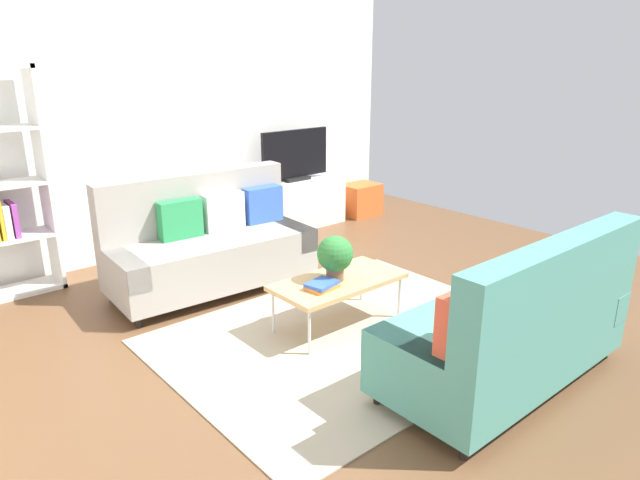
{
  "coord_description": "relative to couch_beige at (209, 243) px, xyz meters",
  "views": [
    {
      "loc": [
        -2.85,
        -3.22,
        2.17
      ],
      "look_at": [
        0.17,
        0.32,
        0.65
      ],
      "focal_mm": 31.93,
      "sensor_mm": 36.0,
      "label": 1
    }
  ],
  "objects": [
    {
      "name": "bottle_0",
      "position": [
        1.46,
        1.02,
        0.29
      ],
      "size": [
        0.05,
        0.05,
        0.21
      ],
      "primitive_type": "cylinder",
      "color": "orange",
      "rests_on": "tv_console"
    },
    {
      "name": "table_book_1",
      "position": [
        0.15,
        -1.48,
        0.01
      ],
      "size": [
        0.27,
        0.23,
        0.03
      ],
      "primitive_type": "cube",
      "rotation": [
        0.0,
        0.0,
        0.21
      ],
      "color": "#3359B2",
      "rests_on": "table_book_0"
    },
    {
      "name": "tv",
      "position": [
        1.87,
        1.04,
        0.5
      ],
      "size": [
        1.0,
        0.2,
        0.64
      ],
      "color": "black",
      "rests_on": "tv_console"
    },
    {
      "name": "bottle_1",
      "position": [
        1.57,
        1.02,
        0.27
      ],
      "size": [
        0.06,
        0.06,
        0.16
      ],
      "primitive_type": "cylinder",
      "color": "#3359B2",
      "rests_on": "tv_console"
    },
    {
      "name": "area_rug",
      "position": [
        0.33,
        -1.62,
        -0.45
      ],
      "size": [
        2.9,
        2.2,
        0.01
      ],
      "primitive_type": "cube",
      "color": "tan",
      "rests_on": "ground_plane"
    },
    {
      "name": "table_book_0",
      "position": [
        0.15,
        -1.48,
        -0.02
      ],
      "size": [
        0.26,
        0.2,
        0.03
      ],
      "primitive_type": "cube",
      "rotation": [
        0.0,
        0.0,
        0.1
      ],
      "color": "orange",
      "rests_on": "coffee_table"
    },
    {
      "name": "coffee_table",
      "position": [
        0.38,
        -1.42,
        -0.06
      ],
      "size": [
        1.1,
        0.56,
        0.42
      ],
      "color": "tan",
      "rests_on": "ground_plane"
    },
    {
      "name": "storage_trunk",
      "position": [
        2.97,
        0.96,
        -0.23
      ],
      "size": [
        0.52,
        0.4,
        0.44
      ],
      "primitive_type": "cube",
      "color": "orange",
      "rests_on": "ground_plane"
    },
    {
      "name": "couch_green",
      "position": [
        0.67,
        -2.84,
        -0.01
      ],
      "size": [
        1.9,
        0.85,
        1.1
      ],
      "rotation": [
        0.0,
        0.0,
        -0.0
      ],
      "color": "teal",
      "rests_on": "ground_plane"
    },
    {
      "name": "wall_far",
      "position": [
        0.31,
        1.4,
        1.0
      ],
      "size": [
        6.4,
        0.12,
        2.9
      ],
      "primitive_type": "cube",
      "color": "white",
      "rests_on": "ground_plane"
    },
    {
      "name": "tv_console",
      "position": [
        1.87,
        1.06,
        -0.13
      ],
      "size": [
        1.4,
        0.44,
        0.64
      ],
      "primitive_type": "cube",
      "color": "silver",
      "rests_on": "ground_plane"
    },
    {
      "name": "ground_plane",
      "position": [
        0.31,
        -1.4,
        -0.45
      ],
      "size": [
        7.68,
        7.68,
        0.0
      ],
      "primitive_type": "plane",
      "color": "brown"
    },
    {
      "name": "potted_plant",
      "position": [
        0.35,
        -1.41,
        0.18
      ],
      "size": [
        0.3,
        0.3,
        0.37
      ],
      "color": "brown",
      "rests_on": "coffee_table"
    },
    {
      "name": "vase_0",
      "position": [
        1.29,
        1.11,
        0.26
      ],
      "size": [
        0.11,
        0.11,
        0.15
      ],
      "primitive_type": "cylinder",
      "color": "#B24C4C",
      "rests_on": "tv_console"
    },
    {
      "name": "couch_beige",
      "position": [
        0.0,
        0.0,
        0.0
      ],
      "size": [
        1.94,
        0.94,
        1.1
      ],
      "rotation": [
        0.0,
        0.0,
        3.09
      ],
      "color": "gray",
      "rests_on": "ground_plane"
    }
  ]
}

